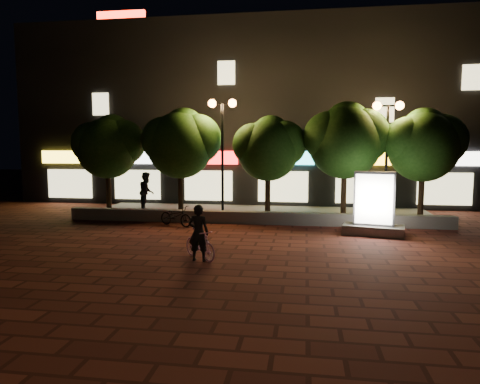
% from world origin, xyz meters
% --- Properties ---
extents(ground, '(80.00, 80.00, 0.00)m').
position_xyz_m(ground, '(0.00, 0.00, 0.00)').
color(ground, maroon).
rests_on(ground, ground).
extents(retaining_wall, '(16.00, 0.45, 0.50)m').
position_xyz_m(retaining_wall, '(0.00, 4.00, 0.25)').
color(retaining_wall, slate).
rests_on(retaining_wall, ground).
extents(sidewalk, '(16.00, 5.00, 0.08)m').
position_xyz_m(sidewalk, '(0.00, 6.50, 0.04)').
color(sidewalk, slate).
rests_on(sidewalk, ground).
extents(building_block, '(28.00, 8.12, 11.30)m').
position_xyz_m(building_block, '(-0.01, 12.99, 5.00)').
color(building_block, black).
rests_on(building_block, ground).
extents(tree_far_left, '(3.36, 2.80, 4.63)m').
position_xyz_m(tree_far_left, '(-6.95, 5.46, 3.29)').
color(tree_far_left, black).
rests_on(tree_far_left, sidewalk).
extents(tree_left, '(3.60, 3.00, 4.89)m').
position_xyz_m(tree_left, '(-3.45, 5.46, 3.44)').
color(tree_left, black).
rests_on(tree_left, sidewalk).
extents(tree_mid, '(3.24, 2.70, 4.50)m').
position_xyz_m(tree_mid, '(0.55, 5.46, 3.22)').
color(tree_mid, black).
rests_on(tree_mid, sidewalk).
extents(tree_right, '(3.72, 3.10, 5.07)m').
position_xyz_m(tree_right, '(3.86, 5.46, 3.57)').
color(tree_right, black).
rests_on(tree_right, sidewalk).
extents(tree_far_right, '(3.48, 2.90, 4.76)m').
position_xyz_m(tree_far_right, '(7.05, 5.46, 3.37)').
color(tree_far_right, black).
rests_on(tree_far_right, sidewalk).
extents(street_lamp_left, '(1.26, 0.36, 5.18)m').
position_xyz_m(street_lamp_left, '(-1.50, 5.20, 4.03)').
color(street_lamp_left, black).
rests_on(street_lamp_left, sidewalk).
extents(street_lamp_right, '(1.26, 0.36, 4.98)m').
position_xyz_m(street_lamp_right, '(5.50, 5.20, 3.89)').
color(street_lamp_right, black).
rests_on(street_lamp_right, sidewalk).
extents(ad_kiosk, '(2.32, 1.51, 2.31)m').
position_xyz_m(ad_kiosk, '(4.63, 2.40, 0.93)').
color(ad_kiosk, slate).
rests_on(ad_kiosk, ground).
extents(scooter_pink, '(1.36, 1.31, 0.89)m').
position_xyz_m(scooter_pink, '(-0.81, -1.88, 0.44)').
color(scooter_pink, '#EA9CD6').
rests_on(scooter_pink, ground).
extents(rider, '(0.60, 0.41, 1.61)m').
position_xyz_m(rider, '(-0.80, -2.05, 0.81)').
color(rider, black).
rests_on(rider, ground).
extents(scooter_parked, '(1.68, 1.16, 0.84)m').
position_xyz_m(scooter_parked, '(-3.00, 3.00, 0.42)').
color(scooter_parked, black).
rests_on(scooter_parked, ground).
extents(pedestrian, '(0.90, 1.05, 1.88)m').
position_xyz_m(pedestrian, '(-5.50, 6.37, 1.02)').
color(pedestrian, black).
rests_on(pedestrian, sidewalk).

